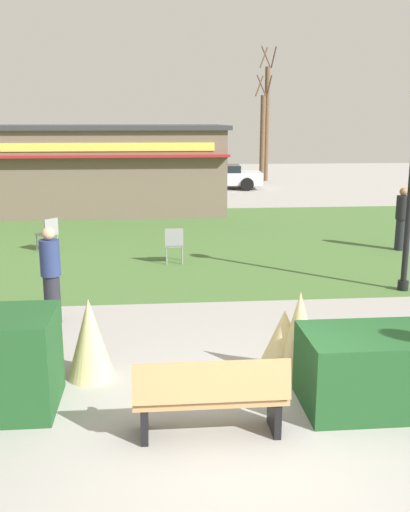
% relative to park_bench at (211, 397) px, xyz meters
% --- Properties ---
extents(ground_plane, '(80.00, 80.00, 0.00)m').
position_rel_park_bench_xyz_m(ground_plane, '(0.49, -0.17, -0.48)').
color(ground_plane, '#999691').
extents(lawn_patch, '(36.00, 12.00, 0.01)m').
position_rel_park_bench_xyz_m(lawn_patch, '(0.49, 10.85, -0.48)').
color(lawn_patch, '#446B33').
rests_on(lawn_patch, ground_plane).
extents(park_bench, '(1.70, 0.53, 0.95)m').
position_rel_park_bench_xyz_m(park_bench, '(0.00, 0.00, 0.00)').
color(park_bench, tan).
rests_on(park_bench, ground_plane).
extents(ornamental_grass_behind_left, '(0.64, 0.64, 1.12)m').
position_rel_park_bench_xyz_m(ornamental_grass_behind_left, '(-1.48, 1.67, 0.08)').
color(ornamental_grass_behind_left, '#D1BC7F').
rests_on(ornamental_grass_behind_left, ground_plane).
extents(ornamental_grass_behind_right, '(0.66, 0.66, 1.22)m').
position_rel_park_bench_xyz_m(ornamental_grass_behind_right, '(1.34, 1.40, 0.13)').
color(ornamental_grass_behind_right, '#D1BC7F').
rests_on(ornamental_grass_behind_right, ground_plane).
extents(ornamental_grass_behind_center, '(0.78, 0.78, 0.93)m').
position_rel_park_bench_xyz_m(ornamental_grass_behind_center, '(1.17, 1.55, -0.02)').
color(ornamental_grass_behind_center, '#D1BC7F').
rests_on(ornamental_grass_behind_center, ground_plane).
extents(food_kiosk, '(9.70, 5.13, 3.23)m').
position_rel_park_bench_xyz_m(food_kiosk, '(-2.67, 16.87, 1.14)').
color(food_kiosk, '#6B5B4C').
rests_on(food_kiosk, ground_plane).
extents(cafe_chair_west, '(0.46, 0.46, 0.89)m').
position_rel_park_bench_xyz_m(cafe_chair_west, '(-0.10, 8.00, 0.05)').
color(cafe_chair_west, gray).
rests_on(cafe_chair_west, ground_plane).
extents(cafe_chair_center, '(0.62, 0.62, 0.89)m').
position_rel_park_bench_xyz_m(cafe_chair_center, '(-3.38, 9.68, 0.05)').
color(cafe_chair_center, gray).
rests_on(cafe_chair_center, ground_plane).
extents(person_strolling, '(0.34, 0.34, 1.69)m').
position_rel_park_bench_xyz_m(person_strolling, '(6.02, 8.97, 0.38)').
color(person_strolling, '#23232D').
rests_on(person_strolling, ground_plane).
extents(person_standing, '(0.34, 0.34, 1.69)m').
position_rel_park_bench_xyz_m(person_standing, '(-2.35, 3.94, 0.38)').
color(person_standing, '#23232D').
rests_on(person_standing, ground_plane).
extents(parked_car_west_slot, '(4.24, 2.14, 1.20)m').
position_rel_park_bench_xyz_m(parked_car_west_slot, '(-2.40, 23.47, 0.16)').
color(parked_car_west_slot, navy).
rests_on(parked_car_west_slot, ground_plane).
extents(parked_car_center_slot, '(4.29, 2.23, 1.20)m').
position_rel_park_bench_xyz_m(parked_car_center_slot, '(2.74, 23.48, 0.16)').
color(parked_car_center_slot, silver).
rests_on(parked_car_center_slot, ground_plane).
extents(tree_right_bg, '(0.91, 0.96, 7.31)m').
position_rel_park_bench_xyz_m(tree_right_bg, '(5.83, 27.14, 2.81)').
color(tree_right_bg, brown).
rests_on(tree_right_bg, ground_plane).
extents(tree_center_bg, '(0.91, 0.96, 5.78)m').
position_rel_park_bench_xyz_m(tree_center_bg, '(5.51, 26.62, 2.05)').
color(tree_center_bg, brown).
rests_on(tree_center_bg, ground_plane).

